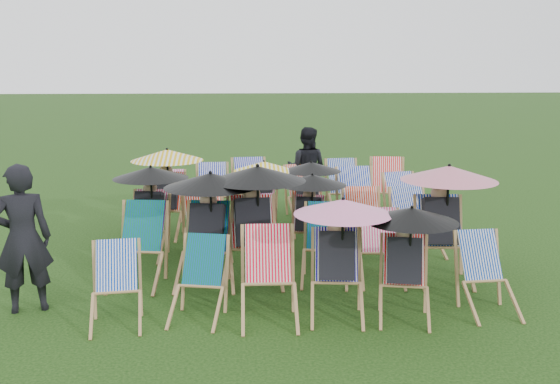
{
  "coord_description": "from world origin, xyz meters",
  "views": [
    {
      "loc": [
        -0.58,
        -8.62,
        2.73
      ],
      "look_at": [
        -0.06,
        0.19,
        0.9
      ],
      "focal_mm": 40.0,
      "sensor_mm": 36.0,
      "label": 1
    }
  ],
  "objects": [
    {
      "name": "deckchair_18",
      "position": [
        -1.86,
        1.27,
        0.73
      ],
      "size": [
        1.16,
        1.22,
        1.37
      ],
      "rotation": [
        0.0,
        0.0,
        -0.11
      ],
      "color": "#A97F4F",
      "rests_on": "ground"
    },
    {
      "name": "deckchair_22",
      "position": [
        1.3,
        1.21,
        0.51
      ],
      "size": [
        0.74,
        0.99,
        1.03
      ],
      "rotation": [
        0.0,
        0.0,
        0.06
      ],
      "color": "#A97F4F",
      "rests_on": "ground"
    },
    {
      "name": "deckchair_26",
      "position": [
        -0.44,
        2.34,
        0.51
      ],
      "size": [
        0.79,
        1.02,
        1.03
      ],
      "rotation": [
        0.0,
        0.0,
        0.12
      ],
      "color": "#A97F4F",
      "rests_on": "ground"
    },
    {
      "name": "deckchair_10",
      "position": [
        1.15,
        -1.13,
        0.44
      ],
      "size": [
        0.64,
        0.85,
        0.87
      ],
      "rotation": [
        0.0,
        0.0,
        -0.08
      ],
      "color": "#A97F4F",
      "rests_on": "ground"
    },
    {
      "name": "deckchair_29",
      "position": [
        2.03,
        2.32,
        0.51
      ],
      "size": [
        0.81,
        1.03,
        1.02
      ],
      "rotation": [
        0.0,
        0.0,
        -0.15
      ],
      "color": "#A97F4F",
      "rests_on": "ground"
    },
    {
      "name": "deckchair_25",
      "position": [
        -1.14,
        2.28,
        0.48
      ],
      "size": [
        0.67,
        0.91,
        0.95
      ],
      "rotation": [
        0.0,
        0.0,
        0.04
      ],
      "color": "#A97F4F",
      "rests_on": "ground"
    },
    {
      "name": "deckchair_5",
      "position": [
        2.11,
        -2.2,
        0.43
      ],
      "size": [
        0.61,
        0.82,
        0.85
      ],
      "rotation": [
        0.0,
        0.0,
        0.07
      ],
      "color": "#A97F4F",
      "rests_on": "ground"
    },
    {
      "name": "deckchair_8",
      "position": [
        -0.44,
        -0.97,
        0.77
      ],
      "size": [
        1.23,
        1.3,
        1.46
      ],
      "rotation": [
        0.0,
        0.0,
        0.08
      ],
      "color": "#A97F4F",
      "rests_on": "ground"
    },
    {
      "name": "person_rear",
      "position": [
        0.6,
        2.88,
        0.78
      ],
      "size": [
        0.91,
        0.8,
        1.57
      ],
      "primitive_type": "imported",
      "rotation": [
        0.0,
        0.0,
        2.83
      ],
      "color": "black",
      "rests_on": "ground"
    },
    {
      "name": "deckchair_27",
      "position": [
        0.5,
        2.34,
        0.45
      ],
      "size": [
        0.74,
        0.92,
        0.9
      ],
      "rotation": [
        0.0,
        0.0,
        0.19
      ],
      "color": "#A97F4F",
      "rests_on": "ground"
    },
    {
      "name": "person_left",
      "position": [
        -3.02,
        -1.86,
        0.84
      ],
      "size": [
        0.7,
        0.57,
        1.67
      ],
      "primitive_type": "imported",
      "rotation": [
        0.0,
        0.0,
        3.45
      ],
      "color": "black",
      "rests_on": "ground"
    },
    {
      "name": "deckchair_23",
      "position": [
        2.1,
        1.24,
        0.46
      ],
      "size": [
        0.75,
        0.94,
        0.93
      ],
      "rotation": [
        0.0,
        0.0,
        0.17
      ],
      "color": "#A97F4F",
      "rests_on": "ground"
    },
    {
      "name": "deckchair_2",
      "position": [
        -0.32,
        -2.27,
        0.48
      ],
      "size": [
        0.64,
        0.89,
        0.96
      ],
      "rotation": [
        0.0,
        0.0,
        -0.0
      ],
      "color": "#A97F4F",
      "rests_on": "ground"
    },
    {
      "name": "deckchair_7",
      "position": [
        -1.05,
        -1.05,
        0.73
      ],
      "size": [
        1.17,
        1.24,
        1.39
      ],
      "rotation": [
        0.0,
        0.0,
        -0.15
      ],
      "color": "#A97F4F",
      "rests_on": "ground"
    },
    {
      "name": "deckchair_20",
      "position": [
        -0.31,
        1.29,
        0.61
      ],
      "size": [
        0.98,
        1.05,
        1.16
      ],
      "rotation": [
        0.0,
        0.0,
        -0.2
      ],
      "color": "#A97F4F",
      "rests_on": "ground"
    },
    {
      "name": "deckchair_11",
      "position": [
        1.97,
        -1.06,
        0.77
      ],
      "size": [
        1.22,
        1.29,
        1.45
      ],
      "rotation": [
        0.0,
        0.0,
        -0.09
      ],
      "color": "#A97F4F",
      "rests_on": "ground"
    },
    {
      "name": "deckchair_13",
      "position": [
        -1.13,
        0.1,
        0.5
      ],
      "size": [
        0.82,
        1.03,
        1.0
      ],
      "rotation": [
        0.0,
        0.0,
        0.19
      ],
      "color": "#A97F4F",
      "rests_on": "ground"
    },
    {
      "name": "deckchair_16",
      "position": [
        1.16,
        0.01,
        0.46
      ],
      "size": [
        0.62,
        0.86,
        0.93
      ],
      "rotation": [
        0.0,
        0.0,
        -0.01
      ],
      "color": "#A97F4F",
      "rests_on": "ground"
    },
    {
      "name": "deckchair_24",
      "position": [
        -1.9,
        2.39,
        0.41
      ],
      "size": [
        0.56,
        0.77,
        0.82
      ],
      "rotation": [
        0.0,
        0.0,
        -0.03
      ],
      "color": "#A97F4F",
      "rests_on": "ground"
    },
    {
      "name": "deckchair_9",
      "position": [
        0.45,
        -1.05,
        0.47
      ],
      "size": [
        0.74,
        0.94,
        0.94
      ],
      "rotation": [
        0.0,
        0.0,
        -0.15
      ],
      "color": "#A97F4F",
      "rests_on": "ground"
    },
    {
      "name": "deckchair_1",
      "position": [
        -1.08,
        -2.18,
        0.42
      ],
      "size": [
        0.71,
        0.88,
        0.85
      ],
      "rotation": [
        0.0,
        0.0,
        -0.21
      ],
      "color": "#A97F4F",
      "rests_on": "ground"
    },
    {
      "name": "deckchair_17",
      "position": [
        1.93,
        0.01,
        0.46
      ],
      "size": [
        0.76,
        0.95,
        0.93
      ],
      "rotation": [
        0.0,
        0.0,
        0.19
      ],
      "color": "#A97F4F",
      "rests_on": "ground"
    },
    {
      "name": "deckchair_19",
      "position": [
        -1.18,
        1.25,
        0.42
      ],
      "size": [
        0.56,
        0.78,
        0.84
      ],
      "rotation": [
        0.0,
        0.0,
        -0.01
      ],
      "color": "#A97F4F",
      "rests_on": "ground"
    },
    {
      "name": "deckchair_0",
      "position": [
        -1.94,
        -2.29,
        0.42
      ],
      "size": [
        0.64,
        0.83,
        0.83
      ],
      "rotation": [
        0.0,
        0.0,
        0.13
      ],
      "color": "#A97F4F",
      "rests_on": "ground"
    },
    {
      "name": "deckchair_14",
      "position": [
        -0.3,
        0.1,
        0.41
      ],
      "size": [
        0.67,
        0.84,
        0.82
      ],
      "rotation": [
        0.0,
        0.0,
        0.18
      ],
      "color": "#A97F4F",
      "rests_on": "ground"
    },
    {
      "name": "deckchair_21",
      "position": [
        0.48,
        1.25,
        0.61
      ],
      "size": [
        0.97,
        1.01,
        1.15
      ],
      "rotation": [
        0.0,
        0.0,
        -0.02
      ],
      "color": "#A97F4F",
      "rests_on": "ground"
    },
    {
      "name": "deckchair_6",
      "position": [
        -1.91,
        -1.05,
        0.49
      ],
      "size": [
        0.76,
        0.97,
        0.98
      ],
      "rotation": [
        0.0,
        0.0,
        -0.12
      ],
      "color": "#A97F4F",
      "rests_on": "ground"
    },
    {
      "name": "deckchair_12",
      "position": [
        -1.96,
        0.17,
        0.67
      ],
      "size": [
        1.08,
        1.14,
        1.28
      ],
      "rotation": [
        0.0,
        0.0,
        -0.13
      ],
      "color": "#A97F4F",
      "rests_on": "ground"
    },
    {
      "name": "deckchair_3",
      "position": [
        0.44,
        -2.16,
        0.67
      ],
      "size": [
        1.08,
        1.14,
        1.28
      ],
      "rotation": [
        0.0,
        0.0,
        -0.11
      ],
      "color": "#A97F4F",
      "rests_on": "ground"
    },
    {
      "name": "deckchair_4",
      "position": [
        1.17,
        -2.26,
        0.63
      ],
      "size": [
        1.01,
        1.08,
        1.2
      ],
      "rotation": [
        0.0,
        0.0,
        -0.2
      ],
      "color": "#A97F4F",
      "rests_on": "ground"
    },
    {
      "name": "ground",
      "position": [
        0.0,
        0.0,
        0.0
      ],
      "size": [
        100.0,
        100.0,
        0.0
      ],
      "primitive_type": "plane",
      "color": "black",
      "rests_on": "ground"
    },
    {
      "name": "deckchair_15",
      "position": [
        0.35,
        0.03,
        0.62
      ],
      "size": [
        0.98,
        1.05,
        1.17
      ],
      "rotation": [
        0.0,
        0.0,
        -0.19
      ],
      "color": "#A97F4F",
      "rests_on": "ground"
    },
    {
      "name": "deckchair_28",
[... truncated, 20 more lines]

